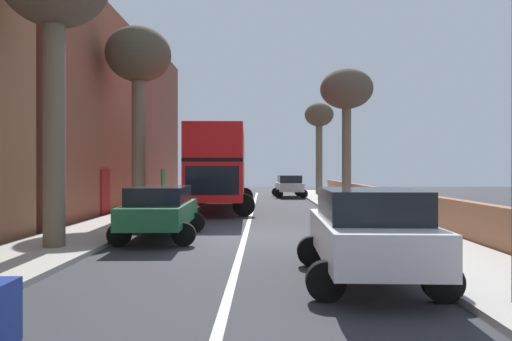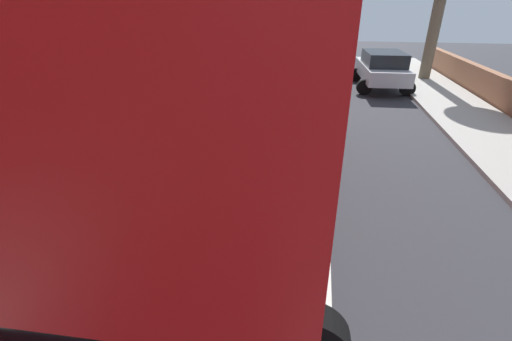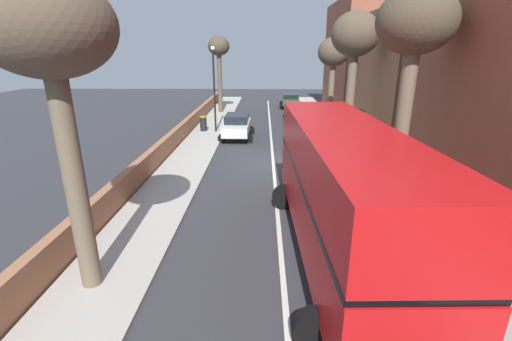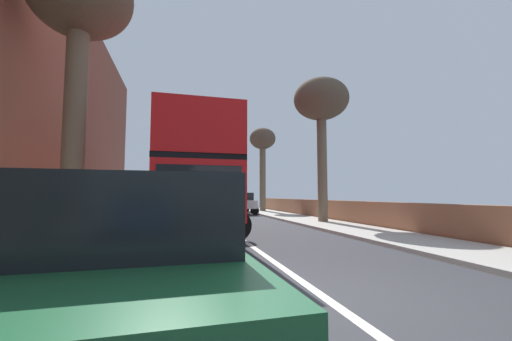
{
  "view_description": "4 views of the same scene",
  "coord_description": "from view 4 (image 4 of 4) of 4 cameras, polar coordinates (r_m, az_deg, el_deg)",
  "views": [
    {
      "loc": [
        0.58,
        -14.67,
        2.08
      ],
      "look_at": [
        0.23,
        6.71,
        2.04
      ],
      "focal_mm": 32.81,
      "sensor_mm": 36.0,
      "label": 1
    },
    {
      "loc": [
        -0.34,
        3.63,
        3.65
      ],
      "look_at": [
        -0.76,
        5.99,
        2.47
      ],
      "focal_mm": 24.23,
      "sensor_mm": 36.0,
      "label": 2
    },
    {
      "loc": [
        0.58,
        18.88,
        6.0
      ],
      "look_at": [
        0.91,
        3.74,
        0.82
      ],
      "focal_mm": 24.34,
      "sensor_mm": 36.0,
      "label": 3
    },
    {
      "loc": [
        -2.02,
        -3.86,
        1.44
      ],
      "look_at": [
        1.37,
        10.16,
        2.59
      ],
      "focal_mm": 22.07,
      "sensor_mm": 36.0,
      "label": 4
    }
  ],
  "objects": [
    {
      "name": "road_centre_line",
      "position": [
        4.59,
        14.42,
        -22.68
      ],
      "size": [
        0.16,
        54.0,
        0.01
      ],
      "primitive_type": "cube",
      "color": "silver",
      "rests_on": "ground"
    },
    {
      "name": "ground_plane",
      "position": [
        4.59,
        14.42,
        -22.73
      ],
      "size": [
        84.0,
        84.0,
        0.0
      ],
      "primitive_type": "plane",
      "color": "#333338"
    },
    {
      "name": "parked_car_silver_right_2",
      "position": [
        24.76,
        -3.09,
        -5.7
      ],
      "size": [
        2.58,
        4.54,
        1.65
      ],
      "color": "#B7BABF",
      "rests_on": "ground"
    },
    {
      "name": "street_tree_right_5",
      "position": [
        27.88,
        1.2,
        4.82
      ],
      "size": [
        2.3,
        2.3,
        7.3
      ],
      "color": "brown",
      "rests_on": "sidewalk_right"
    },
    {
      "name": "street_tree_right_3",
      "position": [
        17.3,
        11.72,
        11.74
      ],
      "size": [
        2.89,
        2.89,
        7.5
      ],
      "color": "brown",
      "rests_on": "sidewalk_right"
    },
    {
      "name": "street_tree_left_2",
      "position": [
        11.02,
        -29.29,
        24.41
      ],
      "size": [
        2.8,
        2.8,
        8.12
      ],
      "color": "brown",
      "rests_on": "sidewalk_left"
    },
    {
      "name": "parked_car_green_left_4",
      "position": [
        3.21,
        -22.66,
        -13.8
      ],
      "size": [
        2.5,
        4.65,
        1.57
      ],
      "color": "#1E6038",
      "rests_on": "ground"
    },
    {
      "name": "double_decker_bus",
      "position": [
        13.38,
        -12.2,
        -0.54
      ],
      "size": [
        3.82,
        10.41,
        4.06
      ],
      "color": "red",
      "rests_on": "ground"
    }
  ]
}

